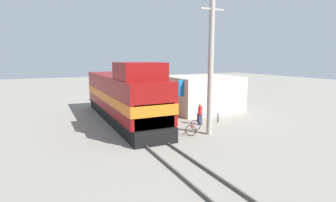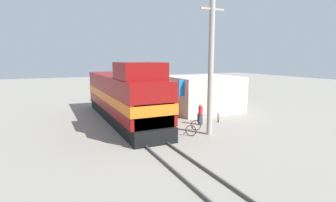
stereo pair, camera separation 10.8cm
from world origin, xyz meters
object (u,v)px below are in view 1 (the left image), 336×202
object	(u,v)px
bicycle	(208,117)
billboard_sign	(190,89)
vendor_umbrella	(168,95)
person_bystander	(200,113)
locomotive	(124,97)
bicycle_spare	(193,128)
utility_pole	(211,64)

from	to	relation	value
bicycle	billboard_sign	bearing A→B (deg)	-139.94
vendor_umbrella	person_bystander	size ratio (longest dim) A/B	1.38
locomotive	person_bystander	world-z (taller)	locomotive
person_bystander	bicycle_spare	size ratio (longest dim) A/B	1.03
person_bystander	bicycle_spare	world-z (taller)	person_bystander
billboard_sign	person_bystander	size ratio (longest dim) A/B	1.99
billboard_sign	utility_pole	bearing A→B (deg)	-105.74
locomotive	vendor_umbrella	bearing A→B (deg)	-16.43
utility_pole	person_bystander	bearing A→B (deg)	71.27
vendor_umbrella	billboard_sign	world-z (taller)	billboard_sign
locomotive	vendor_umbrella	distance (m)	3.77
bicycle	vendor_umbrella	bearing A→B (deg)	-101.67
locomotive	bicycle_spare	bearing A→B (deg)	-58.30
bicycle_spare	bicycle	bearing A→B (deg)	83.78
vendor_umbrella	person_bystander	xyz separation A→B (m)	(1.55, -2.73, -1.24)
utility_pole	billboard_sign	bearing A→B (deg)	74.26
bicycle_spare	vendor_umbrella	bearing A→B (deg)	131.80
vendor_umbrella	billboard_sign	xyz separation A→B (m)	(2.18, 0.00, 0.37)
utility_pole	vendor_umbrella	world-z (taller)	utility_pole
locomotive	bicycle_spare	world-z (taller)	locomotive
person_bystander	vendor_umbrella	bearing A→B (deg)	119.64
locomotive	vendor_umbrella	xyz separation A→B (m)	(3.62, -1.07, 0.10)
utility_pole	bicycle	bearing A→B (deg)	57.46
utility_pole	bicycle_spare	world-z (taller)	utility_pole
billboard_sign	bicycle_spare	size ratio (longest dim) A/B	2.06
locomotive	billboard_sign	world-z (taller)	locomotive
billboard_sign	person_bystander	world-z (taller)	billboard_sign
utility_pole	vendor_umbrella	xyz separation A→B (m)	(-0.70, 5.24, -2.70)
locomotive	vendor_umbrella	size ratio (longest dim) A/B	6.32
billboard_sign	locomotive	bearing A→B (deg)	169.59
utility_pole	bicycle	xyz separation A→B (m)	(1.96, 3.08, -4.50)
vendor_umbrella	bicycle	xyz separation A→B (m)	(2.66, -2.16, -1.80)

